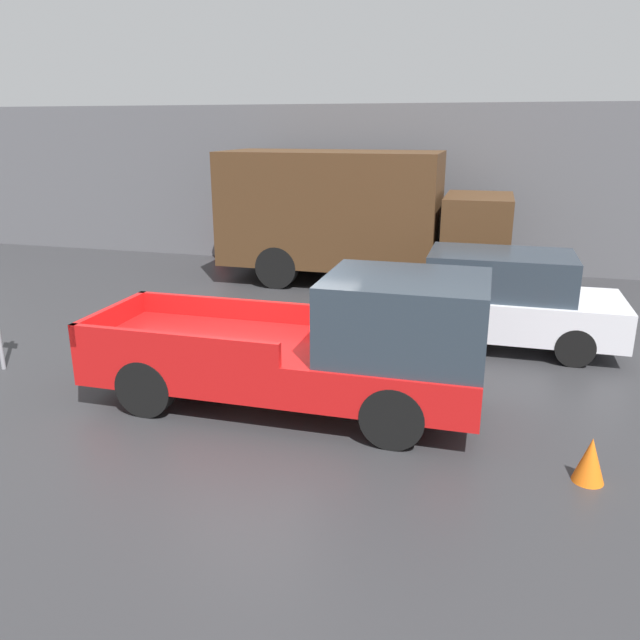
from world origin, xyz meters
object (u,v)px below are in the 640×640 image
at_px(car, 493,299).
at_px(traffic_cone, 590,460).
at_px(delivery_truck, 353,213).
at_px(pickup_truck, 322,346).
at_px(newspaper_box, 225,243).

xyz_separation_m(car, traffic_cone, (1.15, -4.61, -0.58)).
distance_m(car, traffic_cone, 4.79).
relative_size(delivery_truck, traffic_cone, 13.16).
relative_size(pickup_truck, newspaper_box, 5.85).
bearing_deg(delivery_truck, newspaper_box, 156.53).
distance_m(car, newspaper_box, 9.92).
xyz_separation_m(pickup_truck, car, (2.28, 3.56, -0.10)).
height_order(pickup_truck, delivery_truck, delivery_truck).
bearing_deg(traffic_cone, newspaper_box, 130.77).
xyz_separation_m(newspaper_box, traffic_cone, (9.09, -10.54, -0.21)).
relative_size(car, delivery_truck, 0.64).
bearing_deg(pickup_truck, newspaper_box, 120.82).
bearing_deg(newspaper_box, delivery_truck, -23.47).
distance_m(pickup_truck, traffic_cone, 3.65).
bearing_deg(car, traffic_cone, -75.98).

